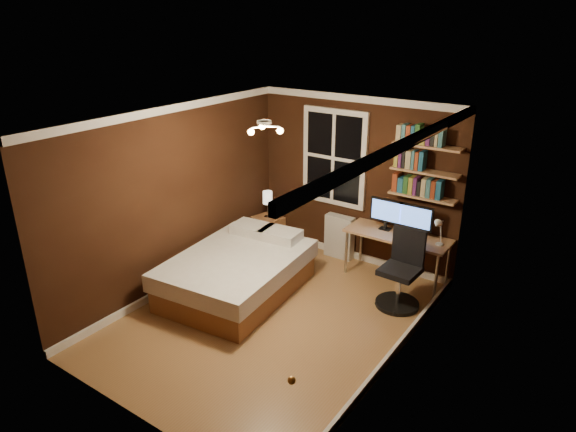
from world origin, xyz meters
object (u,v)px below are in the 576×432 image
Objects in this scene: radiator at (339,237)px; monitor_right at (415,221)px; monitor_left at (386,214)px; office_chair at (401,277)px; desk at (398,239)px; bed at (238,272)px; bedside_lamp at (268,204)px; desk_lamp at (439,232)px; nightstand at (268,232)px.

monitor_right is (1.21, -0.10, 0.58)m from radiator.
office_chair is at bearing -50.72° from monitor_left.
radiator is 1.07m from desk.
radiator is 1.55m from office_chair.
bedside_lamp is (-0.55, 1.41, 0.43)m from bed.
monitor_right is (0.43, 0.00, 0.00)m from monitor_left.
desk_lamp is 0.78m from office_chair.
radiator is 1.40× the size of monitor_right.
office_chair is (0.33, -0.61, -0.24)m from desk.
desk_lamp is at bearing 15.52° from nightstand.
desk_lamp reaches higher than bed.
desk_lamp is (2.20, 1.47, 0.62)m from bed.
nightstand is 0.49× the size of office_chair.
bed is 1.47× the size of desk.
monitor_right is (2.36, 0.21, 0.67)m from nightstand.
desk is at bearing -9.75° from radiator.
monitor_right is at bearing 103.35° from office_chair.
bedside_lamp is at bearing -176.31° from desk.
desk_lamp is at bearing -9.14° from radiator.
nightstand is 0.35× the size of desk.
monitor_left is (0.79, -0.10, 0.58)m from radiator.
radiator is 1.55× the size of desk_lamp.
monitor_left is (1.93, 0.21, 0.67)m from nightstand.
bedside_lamp is 0.42× the size of office_chair.
desk reaches higher than nightstand.
monitor_left is at bearing 44.05° from bed.
nightstand is 1.19m from radiator.
bed is 2.72m from desk_lamp.
desk is 0.37m from monitor_left.
desk is at bearing -160.07° from monitor_right.
radiator is at bearing 175.24° from monitor_right.
monitor_right is 0.42m from desk_lamp.
monitor_right is (2.36, 0.21, 0.19)m from bedside_lamp.
radiator reaches higher than nightstand.
monitor_left is at bearing 6.26° from bedside_lamp.
bedside_lamp is 1.25m from radiator.
nightstand is at bearing -178.85° from desk_lamp.
bed is 2.09× the size of office_chair.
nightstand is (-0.55, 1.41, -0.04)m from bed.
radiator is (0.59, 1.73, 0.05)m from bed.
office_chair reaches higher than bedside_lamp.
monitor_right is at bearing 5.14° from bedside_lamp.
radiator is at bearing 152.37° from office_chair.
bedside_lamp is 0.90× the size of monitor_left.
bedside_lamp reaches higher than radiator.
monitor_left is (1.38, 1.63, 0.63)m from bed.
monitor_left reaches higher than bedside_lamp.
desk_lamp is 0.43× the size of office_chair.
monitor_right is at bearing 19.93° from desk.
desk_lamp is (0.39, -0.16, -0.01)m from monitor_right.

